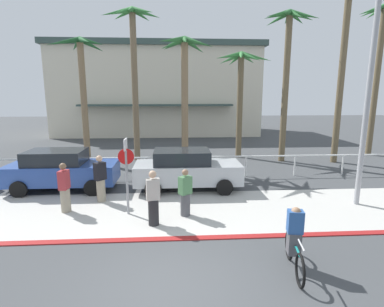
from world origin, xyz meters
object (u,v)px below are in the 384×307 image
pedestrian_0 (65,190)px  pedestrian_2 (185,195)px  palm_tree_6 (346,33)px  pedestrian_1 (100,180)px  stop_sign_bike_lane (126,166)px  palm_tree_7 (381,46)px  streetlight_curb (374,84)px  pedestrian_3 (153,200)px  car_blue_1 (62,170)px  palm_tree_4 (241,77)px  car_silver_2 (186,169)px  palm_tree_1 (82,71)px  palm_tree_5 (288,48)px  palm_tree_2 (133,48)px  cyclist_teal_0 (295,240)px  palm_tree_3 (184,70)px

pedestrian_0 → pedestrian_2: size_ratio=1.08×
pedestrian_0 → palm_tree_6: bearing=27.6°
pedestrian_1 → stop_sign_bike_lane: bearing=-47.7°
palm_tree_7 → pedestrian_2: palm_tree_7 is taller
streetlight_curb → pedestrian_3: size_ratio=4.32×
car_blue_1 → palm_tree_6: bearing=17.1°
palm_tree_4 → car_silver_2: size_ratio=1.47×
palm_tree_1 → pedestrian_3: size_ratio=4.09×
palm_tree_1 → palm_tree_5: 11.70m
palm_tree_1 → palm_tree_4: (9.30, 0.70, -0.28)m
palm_tree_5 → car_blue_1: (-11.15, -4.85, -5.61)m
palm_tree_2 → pedestrian_3: 11.18m
palm_tree_4 → stop_sign_bike_lane: bearing=-122.3°
palm_tree_7 → streetlight_curb: bearing=-124.9°
palm_tree_4 → pedestrian_3: size_ratio=3.74×
car_silver_2 → pedestrian_1: bearing=-158.2°
palm_tree_4 → car_silver_2: bearing=-119.5°
cyclist_teal_0 → pedestrian_1: (-5.44, 4.76, 0.13)m
palm_tree_4 → cyclist_teal_0: (-1.45, -12.49, -4.26)m
palm_tree_3 → pedestrian_3: size_ratio=3.94×
palm_tree_6 → palm_tree_7: bearing=29.7°
palm_tree_7 → pedestrian_1: (-15.63, -7.86, -6.09)m
stop_sign_bike_lane → pedestrian_3: stop_sign_bike_lane is taller
palm_tree_3 → palm_tree_4: 4.45m
streetlight_curb → pedestrian_2: (-6.28, -0.42, -3.55)m
palm_tree_5 → pedestrian_3: palm_tree_5 is taller
palm_tree_6 → palm_tree_5: bearing=170.7°
car_blue_1 → car_silver_2: same height
palm_tree_6 → car_silver_2: 11.95m
palm_tree_6 → pedestrian_1: 15.04m
palm_tree_7 → cyclist_teal_0: (-10.19, -12.62, -6.22)m
palm_tree_2 → cyclist_teal_0: (4.94, -12.01, -5.84)m
pedestrian_0 → pedestrian_1: (0.97, 0.97, 0.02)m
palm_tree_5 → car_silver_2: (-5.95, -5.12, -5.61)m
palm_tree_3 → palm_tree_4: size_ratio=1.05×
palm_tree_7 → car_blue_1: size_ratio=2.13×
stop_sign_bike_lane → palm_tree_4: (5.71, 9.02, 3.28)m
palm_tree_4 → pedestrian_3: palm_tree_4 is taller
stop_sign_bike_lane → palm_tree_7: 17.89m
cyclist_teal_0 → pedestrian_3: bearing=142.9°
palm_tree_3 → palm_tree_4: (3.55, 2.67, -0.22)m
palm_tree_1 → palm_tree_3: size_ratio=1.04×
streetlight_curb → pedestrian_2: streetlight_curb is taller
car_silver_2 → pedestrian_2: (-0.17, -2.85, -0.14)m
stop_sign_bike_lane → palm_tree_7: (14.45, 9.15, 5.23)m
palm_tree_6 → pedestrian_0: 16.23m
pedestrian_0 → pedestrian_3: size_ratio=0.99×
car_silver_2 → pedestrian_0: bearing=-151.7°
stop_sign_bike_lane → palm_tree_1: 9.73m
cyclist_teal_0 → pedestrian_0: (-6.40, 3.79, 0.10)m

